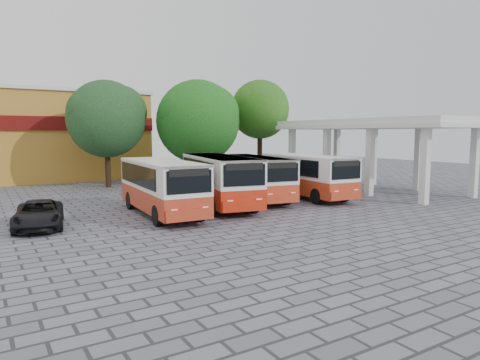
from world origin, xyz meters
TOP-DOWN VIEW (x-y plane):
  - ground at (0.00, 0.00)m, footprint 90.00×90.00m
  - terminal_shelter at (10.50, 4.00)m, footprint 6.80×15.80m
  - shophouse_block at (-11.00, 25.99)m, footprint 20.40×10.40m
  - bus_far_left at (-7.12, 2.69)m, footprint 2.90×8.18m
  - bus_centre_left at (-3.23, 3.37)m, footprint 4.11×8.73m
  - bus_centre_right at (-0.15, 4.41)m, footprint 3.65×8.23m
  - bus_far_right at (3.52, 3.42)m, footprint 3.08×8.18m
  - tree_left at (-6.42, 16.22)m, footprint 6.47×6.16m
  - tree_middle at (0.70, 14.16)m, footprint 7.36×7.01m
  - tree_right at (7.59, 15.03)m, footprint 5.80×5.53m
  - parked_car at (-13.15, 2.72)m, footprint 2.79×4.78m

SIDE VIEW (x-z plane):
  - ground at x=0.00m, z-range 0.00..0.00m
  - parked_car at x=-13.15m, z-range 0.00..1.25m
  - bus_centre_right at x=-0.15m, z-range 0.22..3.08m
  - bus_far_right at x=3.52m, z-range 0.23..3.11m
  - bus_far_left at x=-7.12m, z-range 0.23..3.13m
  - bus_centre_left at x=-3.23m, z-range 0.24..3.25m
  - shophouse_block at x=-11.00m, z-range 0.01..8.31m
  - terminal_shelter at x=10.50m, z-range 2.21..7.61m
  - tree_middle at x=0.70m, z-range 1.15..9.99m
  - tree_left at x=-6.42m, z-range 1.41..9.99m
  - tree_right at x=7.59m, z-range 2.08..11.44m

